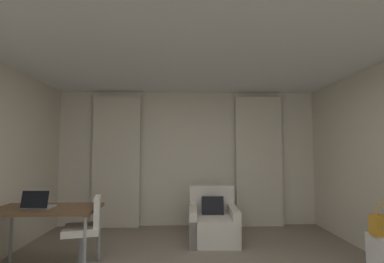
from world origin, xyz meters
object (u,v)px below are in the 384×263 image
Objects in this scene: armchair at (213,223)px; desk at (46,213)px; desk_chair at (85,239)px; laptop at (38,204)px.

armchair is 2.44m from desk.
laptop is at bearing 175.33° from desk_chair.
desk_chair is (0.51, -0.09, -0.28)m from desk.
armchair is at bearing 25.83° from desk.
armchair is at bearing 25.85° from laptop.
desk is at bearing 170.22° from desk_chair.
laptop reaches higher than desk_chair.
desk_chair is at bearing -145.54° from armchair.
desk is at bearing -154.17° from armchair.
desk_chair is 0.71m from laptop.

